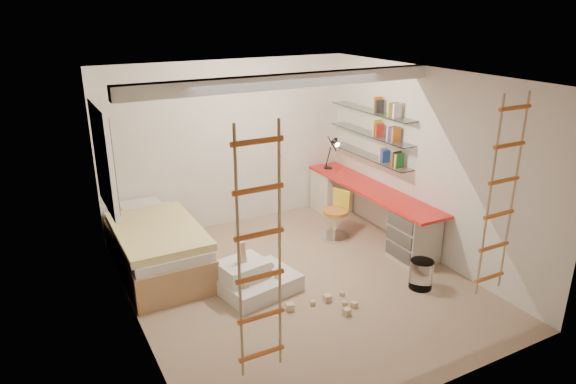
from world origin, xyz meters
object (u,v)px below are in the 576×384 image
desk (369,208)px  bed (157,247)px  play_platform (254,279)px  swivel_chair (336,221)px

desk → bed: (-3.20, 0.36, -0.07)m
desk → play_platform: size_ratio=2.71×
play_platform → swivel_chair: bearing=25.1°
desk → play_platform: desk is taller
bed → swivel_chair: 2.66m
bed → play_platform: bearing=-50.8°
swivel_chair → play_platform: bearing=-154.9°
swivel_chair → bed: bearing=173.8°
swivel_chair → play_platform: (-1.75, -0.82, -0.11)m
bed → desk: bearing=-6.5°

